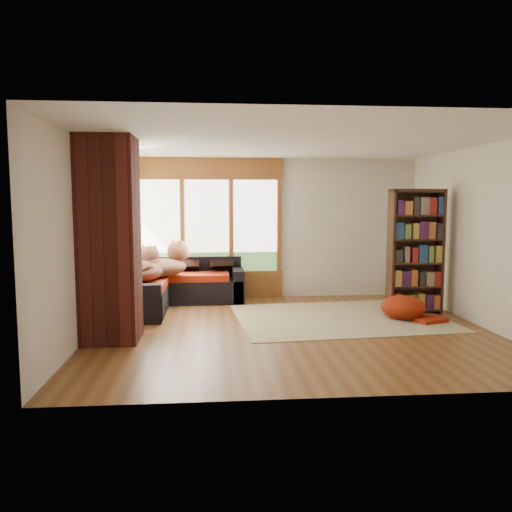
# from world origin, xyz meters

# --- Properties ---
(floor) EXTENTS (5.50, 5.50, 0.00)m
(floor) POSITION_xyz_m (0.00, 0.00, 0.00)
(floor) COLOR brown
(floor) RESTS_ON ground
(ceiling) EXTENTS (5.50, 5.50, 0.00)m
(ceiling) POSITION_xyz_m (0.00, 0.00, 2.60)
(ceiling) COLOR white
(wall_back) EXTENTS (5.50, 0.04, 2.60)m
(wall_back) POSITION_xyz_m (0.00, 2.50, 1.30)
(wall_back) COLOR silver
(wall_back) RESTS_ON ground
(wall_front) EXTENTS (5.50, 0.04, 2.60)m
(wall_front) POSITION_xyz_m (0.00, -2.50, 1.30)
(wall_front) COLOR silver
(wall_front) RESTS_ON ground
(wall_left) EXTENTS (0.04, 5.00, 2.60)m
(wall_left) POSITION_xyz_m (-2.75, 0.00, 1.30)
(wall_left) COLOR silver
(wall_left) RESTS_ON ground
(wall_right) EXTENTS (0.04, 5.00, 2.60)m
(wall_right) POSITION_xyz_m (2.75, 0.00, 1.30)
(wall_right) COLOR silver
(wall_right) RESTS_ON ground
(windows_back) EXTENTS (2.82, 0.10, 1.90)m
(windows_back) POSITION_xyz_m (-1.20, 2.47, 1.35)
(windows_back) COLOR brown
(windows_back) RESTS_ON wall_back
(windows_left) EXTENTS (0.10, 2.62, 1.90)m
(windows_left) POSITION_xyz_m (-2.72, 1.20, 1.35)
(windows_left) COLOR brown
(windows_left) RESTS_ON wall_left
(roller_blind) EXTENTS (0.03, 0.72, 0.90)m
(roller_blind) POSITION_xyz_m (-2.69, 2.03, 1.75)
(roller_blind) COLOR #729764
(roller_blind) RESTS_ON wall_left
(brick_chimney) EXTENTS (0.70, 0.70, 2.60)m
(brick_chimney) POSITION_xyz_m (-2.40, -0.35, 1.30)
(brick_chimney) COLOR #471914
(brick_chimney) RESTS_ON ground
(sectional_sofa) EXTENTS (2.20, 2.20, 0.80)m
(sectional_sofa) POSITION_xyz_m (-1.95, 1.70, 0.30)
(sectional_sofa) COLOR black
(sectional_sofa) RESTS_ON ground
(area_rug) EXTENTS (3.31, 2.64, 0.01)m
(area_rug) POSITION_xyz_m (0.85, 0.63, 0.01)
(area_rug) COLOR beige
(area_rug) RESTS_ON ground
(bookshelf) EXTENTS (0.85, 0.28, 1.99)m
(bookshelf) POSITION_xyz_m (2.14, 0.88, 1.00)
(bookshelf) COLOR #3B2113
(bookshelf) RESTS_ON ground
(pouf) EXTENTS (0.80, 0.80, 0.36)m
(pouf) POSITION_xyz_m (1.81, 0.49, 0.19)
(pouf) COLOR #9E250C
(pouf) RESTS_ON area_rug
(dog_tan) EXTENTS (1.09, 1.02, 0.53)m
(dog_tan) POSITION_xyz_m (-1.90, 1.70, 0.81)
(dog_tan) COLOR brown
(dog_tan) RESTS_ON sectional_sofa
(dog_brindle) EXTENTS (0.60, 0.91, 0.48)m
(dog_brindle) POSITION_xyz_m (-2.17, 1.33, 0.77)
(dog_brindle) COLOR #412922
(dog_brindle) RESTS_ON sectional_sofa
(throw_pillows) EXTENTS (1.98, 1.68, 0.45)m
(throw_pillows) POSITION_xyz_m (-1.92, 1.85, 0.75)
(throw_pillows) COLOR black
(throw_pillows) RESTS_ON sectional_sofa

